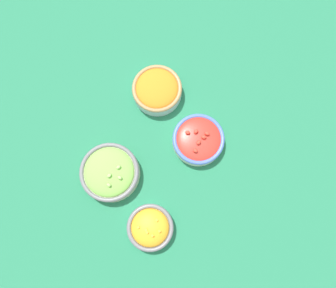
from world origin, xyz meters
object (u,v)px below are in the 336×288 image
Objects in this scene: bowl_carrots at (157,90)px; bowl_lettuce at (110,172)px; bowl_cherry_tomatoes at (198,140)px; bowl_squash at (150,227)px.

bowl_lettuce reaches higher than bowl_carrots.
bowl_cherry_tomatoes is 0.27m from bowl_lettuce.
bowl_squash is 0.19m from bowl_lettuce.
bowl_lettuce reaches higher than bowl_squash.
bowl_squash is at bearing 38.34° from bowl_carrots.
bowl_cherry_tomatoes is 1.02× the size of bowl_carrots.
bowl_squash reaches higher than bowl_carrots.
bowl_lettuce is (-0.04, -0.19, 0.00)m from bowl_squash.
bowl_squash is 0.77× the size of bowl_lettuce.
bowl_squash is at bearing 11.77° from bowl_cherry_tomatoes.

